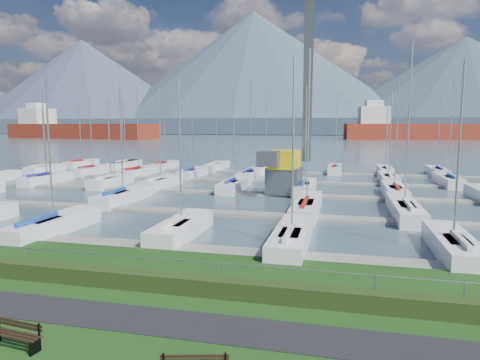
% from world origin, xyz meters
% --- Properties ---
extents(path, '(160.00, 2.00, 0.04)m').
position_xyz_m(path, '(0.00, -3.00, 0.01)').
color(path, black).
rests_on(path, grass).
extents(water, '(800.00, 540.00, 0.20)m').
position_xyz_m(water, '(0.00, 260.00, -0.40)').
color(water, '#425761').
extents(hedge, '(80.00, 0.70, 0.70)m').
position_xyz_m(hedge, '(0.00, -0.40, 0.35)').
color(hedge, '#253413').
rests_on(hedge, grass).
extents(fence, '(80.00, 0.04, 0.04)m').
position_xyz_m(fence, '(0.00, 0.00, 1.20)').
color(fence, gray).
rests_on(fence, grass).
extents(foothill, '(900.00, 80.00, 12.00)m').
position_xyz_m(foothill, '(0.00, 330.00, 6.00)').
color(foothill, '#3D4B5A').
rests_on(foothill, water).
extents(mountains, '(1190.00, 360.00, 115.00)m').
position_xyz_m(mountains, '(7.35, 404.62, 46.68)').
color(mountains, '#3F475C').
rests_on(mountains, water).
extents(docks, '(90.00, 41.60, 0.25)m').
position_xyz_m(docks, '(0.00, 26.00, -0.22)').
color(docks, slate).
rests_on(docks, water).
extents(bench_left, '(1.84, 0.62, 0.85)m').
position_xyz_m(bench_left, '(-2.72, -5.60, 0.42)').
color(bench_left, black).
rests_on(bench_left, grass).
extents(crane, '(5.08, 13.31, 22.35)m').
position_xyz_m(crane, '(1.53, 27.79, 5.33)').
color(crane, slate).
rests_on(crane, water).
extents(cargo_ship_west, '(89.49, 31.92, 21.50)m').
position_xyz_m(cargo_ship_west, '(-134.30, 188.73, 3.66)').
color(cargo_ship_west, maroon).
rests_on(cargo_ship_west, water).
extents(cargo_ship_mid, '(92.60, 26.06, 21.50)m').
position_xyz_m(cargo_ship_mid, '(48.93, 213.76, 3.62)').
color(cargo_ship_mid, maroon).
rests_on(cargo_ship_mid, water).
extents(sailboat_fleet, '(75.88, 49.93, 13.65)m').
position_xyz_m(sailboat_fleet, '(-1.75, 29.67, 5.41)').
color(sailboat_fleet, white).
rests_on(sailboat_fleet, water).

